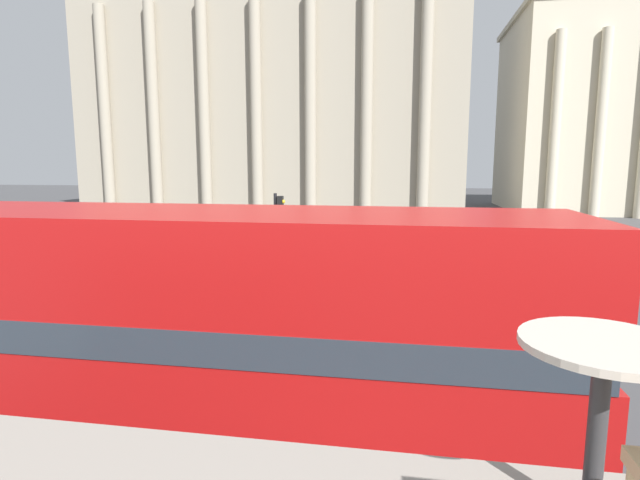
% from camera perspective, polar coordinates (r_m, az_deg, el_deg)
% --- Properties ---
extents(double_decker_bus, '(11.18, 2.74, 3.92)m').
position_cam_1_polar(double_decker_bus, '(7.78, -15.31, -9.43)').
color(double_decker_bus, black).
rests_on(double_decker_bus, ground_plane).
extents(cafe_dining_table, '(0.60, 0.60, 0.73)m').
position_cam_1_polar(cafe_dining_table, '(2.20, 29.39, -14.82)').
color(cafe_dining_table, '#2D2D30').
rests_on(cafe_dining_table, cafe_floor_slab).
extents(plaza_building_left, '(33.12, 13.14, 20.89)m').
position_cam_1_polar(plaza_building_left, '(47.04, -5.02, 15.72)').
color(plaza_building_left, '#A39984').
rests_on(plaza_building_left, ground_plane).
extents(plaza_building_right, '(23.32, 16.98, 19.14)m').
position_cam_1_polar(plaza_building_right, '(59.46, 31.87, 12.14)').
color(plaza_building_right, beige).
rests_on(plaza_building_right, ground_plane).
extents(traffic_light_near, '(0.42, 0.24, 3.29)m').
position_cam_1_polar(traffic_light_near, '(12.14, 6.47, -2.88)').
color(traffic_light_near, black).
rests_on(traffic_light_near, ground_plane).
extents(traffic_light_mid, '(0.42, 0.24, 3.57)m').
position_cam_1_polar(traffic_light_mid, '(18.09, -4.85, 1.47)').
color(traffic_light_mid, black).
rests_on(traffic_light_mid, ground_plane).
extents(pedestrian_red, '(0.32, 0.32, 1.58)m').
position_cam_1_polar(pedestrian_red, '(21.10, -4.06, -1.44)').
color(pedestrian_red, '#282B33').
rests_on(pedestrian_red, ground_plane).
extents(pedestrian_grey, '(0.32, 0.32, 1.58)m').
position_cam_1_polar(pedestrian_grey, '(21.90, -4.80, -1.08)').
color(pedestrian_grey, '#282B33').
rests_on(pedestrian_grey, ground_plane).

